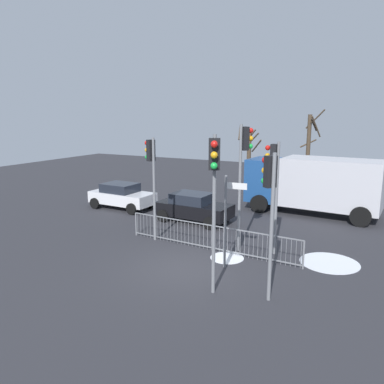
# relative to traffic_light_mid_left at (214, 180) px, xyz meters

# --- Properties ---
(ground_plane) EXTENTS (60.00, 60.00, 0.00)m
(ground_plane) POSITION_rel_traffic_light_mid_left_xyz_m (-1.71, 1.44, -3.55)
(ground_plane) COLOR #2D2D33
(traffic_light_mid_left) EXTENTS (0.38, 0.54, 4.85)m
(traffic_light_mid_left) POSITION_rel_traffic_light_mid_left_xyz_m (0.00, 0.00, 0.00)
(traffic_light_mid_left) COLOR slate
(traffic_light_mid_left) RESTS_ON ground
(traffic_light_foreground_left) EXTENTS (0.46, 0.47, 5.05)m
(traffic_light_foreground_left) POSITION_rel_traffic_light_mid_left_xyz_m (-0.56, 4.05, 0.14)
(traffic_light_foreground_left) COLOR slate
(traffic_light_foreground_left) RESTS_ON ground
(traffic_light_foreground_right) EXTENTS (0.55, 0.37, 4.46)m
(traffic_light_foreground_right) POSITION_rel_traffic_light_mid_left_xyz_m (-4.52, 3.60, -0.28)
(traffic_light_foreground_right) COLOR slate
(traffic_light_foreground_right) RESTS_ON ground
(traffic_light_rear_right) EXTENTS (0.57, 0.32, 4.41)m
(traffic_light_rear_right) POSITION_rel_traffic_light_mid_left_xyz_m (0.57, 4.29, -0.32)
(traffic_light_rear_right) COLOR slate
(traffic_light_rear_right) RESTS_ON ground
(traffic_light_mid_right) EXTENTS (0.49, 0.44, 4.38)m
(traffic_light_mid_right) POSITION_rel_traffic_light_mid_left_xyz_m (1.50, 0.53, -0.34)
(traffic_light_mid_right) COLOR slate
(traffic_light_mid_right) RESTS_ON ground
(direction_sign_post) EXTENTS (0.79, 0.14, 3.36)m
(direction_sign_post) POSITION_rel_traffic_light_mid_left_xyz_m (-0.44, 2.12, -1.68)
(direction_sign_post) COLOR slate
(direction_sign_post) RESTS_ON ground
(pedestrian_guard_railing) EXTENTS (7.60, 0.52, 1.07)m
(pedestrian_guard_railing) POSITION_rel_traffic_light_mid_left_xyz_m (-1.72, 3.47, -2.99)
(pedestrian_guard_railing) COLOR slate
(pedestrian_guard_railing) RESTS_ON ground
(car_black_near) EXTENTS (3.88, 2.09, 1.47)m
(car_black_near) POSITION_rel_traffic_light_mid_left_xyz_m (-4.19, 6.92, -2.78)
(car_black_near) COLOR black
(car_black_near) RESTS_ON ground
(car_white_mid) EXTENTS (3.87, 2.06, 1.47)m
(car_white_mid) POSITION_rel_traffic_light_mid_left_xyz_m (-9.18, 7.48, -2.78)
(car_white_mid) COLOR silver
(car_white_mid) RESTS_ON ground
(delivery_truck) EXTENTS (7.20, 3.14, 3.10)m
(delivery_truck) POSITION_rel_traffic_light_mid_left_xyz_m (0.94, 11.24, -1.81)
(delivery_truck) COLOR silver
(delivery_truck) RESTS_ON ground
(bare_tree_left) EXTENTS (1.89, 1.87, 4.57)m
(bare_tree_left) POSITION_rel_traffic_light_mid_left_xyz_m (-4.72, 16.89, -1.17)
(bare_tree_left) COLOR #473828
(bare_tree_left) RESTS_ON ground
(bare_tree_centre) EXTENTS (1.66, 1.75, 5.76)m
(bare_tree_centre) POSITION_rel_traffic_light_mid_left_xyz_m (-0.74, 18.38, -0.64)
(bare_tree_centre) COLOR #473828
(bare_tree_centre) RESTS_ON ground
(snow_patch_kerb) EXTENTS (2.15, 2.15, 0.01)m
(snow_patch_kerb) POSITION_rel_traffic_light_mid_left_xyz_m (2.82, 4.27, -3.54)
(snow_patch_kerb) COLOR white
(snow_patch_kerb) RESTS_ON ground
(snow_patch_island) EXTENTS (1.29, 1.29, 0.01)m
(snow_patch_island) POSITION_rel_traffic_light_mid_left_xyz_m (-0.74, 2.98, -3.54)
(snow_patch_island) COLOR white
(snow_patch_island) RESTS_ON ground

